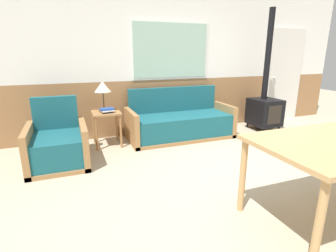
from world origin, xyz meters
name	(u,v)px	position (x,y,z in m)	size (l,w,h in m)	color
ground_plane	(282,186)	(0.00, 0.00, 0.00)	(16.00, 16.00, 0.00)	#B2A58C
wall_back	(188,61)	(-0.02, 2.63, 1.36)	(7.20, 0.09, 2.70)	#996B42
couch	(180,123)	(-0.38, 2.13, 0.27)	(1.89, 0.80, 0.89)	#9E7042
armchair	(58,146)	(-2.44, 1.63, 0.26)	(0.78, 0.88, 0.90)	#9E7042
side_table	(106,119)	(-1.68, 2.17, 0.46)	(0.45, 0.45, 0.58)	#9E7042
table_lamp	(103,88)	(-1.70, 2.25, 0.96)	(0.27, 0.27, 0.49)	#4C3823
book_stack	(107,110)	(-1.68, 2.10, 0.62)	(0.23, 0.19, 0.07)	black
wood_stove	(265,105)	(1.42, 2.02, 0.49)	(0.52, 0.57, 2.32)	black
entry_door	(284,76)	(2.38, 2.57, 1.01)	(0.92, 0.09, 2.02)	silver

